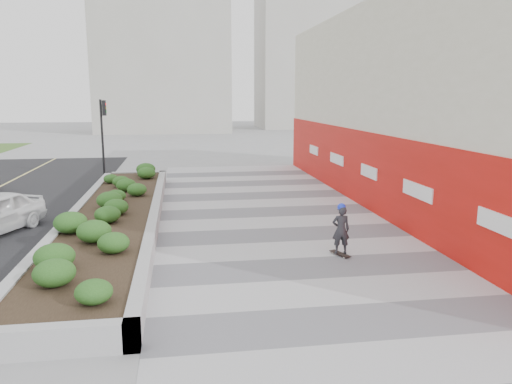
% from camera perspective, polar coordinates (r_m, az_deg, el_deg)
% --- Properties ---
extents(ground, '(160.00, 160.00, 0.00)m').
position_cam_1_polar(ground, '(11.46, 8.53, -11.56)').
color(ground, gray).
rests_on(ground, ground).
extents(walkway, '(8.00, 36.00, 0.01)m').
position_cam_1_polar(walkway, '(14.17, 4.94, -7.02)').
color(walkway, '#A8A8AD').
rests_on(walkway, ground).
extents(building, '(6.04, 24.08, 8.00)m').
position_cam_1_polar(building, '(21.64, 19.70, 9.26)').
color(building, beige).
rests_on(building, ground).
extents(planter, '(3.00, 18.00, 0.90)m').
position_cam_1_polar(planter, '(17.69, -15.87, -2.39)').
color(planter, '#9E9EA0').
rests_on(planter, ground).
extents(traffic_signal_near, '(0.33, 0.28, 4.20)m').
position_cam_1_polar(traffic_signal_near, '(27.93, -17.07, 7.14)').
color(traffic_signal_near, black).
rests_on(traffic_signal_near, ground).
extents(distant_bldg_north_l, '(16.00, 12.00, 20.00)m').
position_cam_1_polar(distant_bldg_north_l, '(65.37, -10.64, 15.65)').
color(distant_bldg_north_l, '#ADAAA3').
rests_on(distant_bldg_north_l, ground).
extents(distant_bldg_north_r, '(14.00, 10.00, 24.00)m').
position_cam_1_polar(distant_bldg_north_r, '(72.83, 6.08, 16.84)').
color(distant_bldg_north_r, '#ADAAA3').
rests_on(distant_bldg_north_r, ground).
extents(manhole_cover, '(0.44, 0.44, 0.01)m').
position_cam_1_polar(manhole_cover, '(14.30, 6.90, -6.91)').
color(manhole_cover, '#595654').
rests_on(manhole_cover, ground).
extents(skateboarder, '(0.51, 0.74, 1.49)m').
position_cam_1_polar(skateboarder, '(13.93, 9.68, -4.23)').
color(skateboarder, beige).
rests_on(skateboarder, ground).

